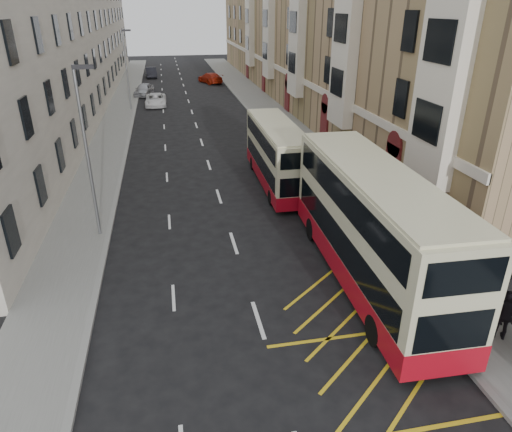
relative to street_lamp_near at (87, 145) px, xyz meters
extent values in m
plane|color=black|center=(6.35, -12.00, -4.64)|extent=(200.00, 200.00, 0.00)
cube|color=slate|center=(14.35, 18.00, -4.56)|extent=(4.00, 120.00, 0.15)
cube|color=slate|center=(-1.15, 18.00, -4.56)|extent=(3.00, 120.00, 0.15)
cube|color=gray|center=(12.35, 18.00, -4.56)|extent=(0.25, 120.00, 0.15)
cube|color=gray|center=(0.35, 18.00, -4.56)|extent=(0.25, 120.00, 0.15)
cube|color=tan|center=(21.35, 33.50, 2.86)|extent=(10.00, 79.00, 15.00)
cube|color=#EEE4CF|center=(16.32, 33.50, -0.64)|extent=(0.18, 79.00, 0.50)
cube|color=#EEE4CF|center=(16.00, -2.00, 2.86)|extent=(0.80, 3.20, 10.00)
cube|color=#EEE4CF|center=(16.00, 10.00, 2.86)|extent=(0.80, 3.20, 10.00)
cube|color=#EEE4CF|center=(16.00, 22.00, 2.86)|extent=(0.80, 3.20, 10.00)
cube|color=#EEE4CF|center=(16.00, 34.00, 2.86)|extent=(0.80, 3.20, 10.00)
cube|color=#EEE4CF|center=(16.00, 46.00, 2.86)|extent=(0.80, 3.20, 10.00)
cube|color=#5D1618|center=(16.30, 2.00, -2.94)|extent=(0.20, 1.60, 3.00)
cube|color=#5D1618|center=(16.30, 14.00, -2.94)|extent=(0.20, 1.60, 3.00)
cube|color=#5D1618|center=(16.30, 26.00, -2.94)|extent=(0.20, 1.60, 3.00)
cube|color=#5D1618|center=(16.30, 38.00, -2.94)|extent=(0.20, 1.60, 3.00)
cube|color=#5D1618|center=(16.30, 50.00, -2.94)|extent=(0.20, 1.60, 3.00)
cube|color=beige|center=(-7.15, 33.50, 1.86)|extent=(9.00, 79.00, 13.00)
cube|color=black|center=(13.91, -10.10, -3.19)|extent=(0.08, 0.08, 2.60)
cylinder|color=red|center=(12.60, -9.50, -3.99)|extent=(0.06, 0.06, 1.00)
cylinder|color=red|center=(12.60, -6.25, -3.99)|extent=(0.06, 0.06, 1.00)
cylinder|color=red|center=(12.60, -3.00, -3.99)|extent=(0.06, 0.06, 1.00)
cube|color=red|center=(12.60, -6.25, -3.51)|extent=(0.05, 6.50, 0.06)
cube|color=red|center=(12.60, -6.25, -3.94)|extent=(0.05, 6.50, 0.06)
cylinder|color=slate|center=(-0.05, 0.00, -0.49)|extent=(0.16, 0.16, 8.00)
cube|color=black|center=(0.35, 0.00, 3.41)|extent=(0.90, 0.18, 0.18)
cylinder|color=slate|center=(-0.05, 30.00, -0.49)|extent=(0.16, 0.16, 8.00)
cube|color=black|center=(0.35, 30.00, 3.41)|extent=(0.90, 0.18, 0.18)
cube|color=beige|center=(11.29, -6.21, -2.10)|extent=(3.06, 12.08, 4.31)
cube|color=#A30A18|center=(11.29, -6.21, -3.76)|extent=(3.10, 12.11, 0.98)
cube|color=black|center=(11.29, -6.21, -2.62)|extent=(3.08, 11.12, 1.20)
cube|color=black|center=(11.29, -6.21, -0.76)|extent=(3.08, 11.12, 1.09)
cube|color=beige|center=(11.29, -6.21, 0.10)|extent=(2.94, 11.59, 0.13)
cube|color=black|center=(11.46, -0.23, -2.56)|extent=(2.32, 0.15, 1.42)
cube|color=black|center=(11.46, -0.23, -0.33)|extent=(1.91, 0.14, 0.49)
cube|color=black|center=(11.12, -12.19, -2.56)|extent=(2.32, 0.15, 1.31)
cylinder|color=black|center=(10.16, -2.33, -4.09)|extent=(0.34, 1.10, 1.09)
cylinder|color=black|center=(12.63, -2.40, -4.09)|extent=(0.34, 1.10, 1.09)
cylinder|color=black|center=(9.95, -10.01, -4.09)|extent=(0.34, 1.10, 1.09)
cylinder|color=black|center=(12.41, -10.08, -4.09)|extent=(0.34, 1.10, 1.09)
cube|color=beige|center=(10.21, 5.25, -2.58)|extent=(2.36, 9.74, 3.49)
cube|color=#A30A18|center=(10.21, 5.25, -3.93)|extent=(2.39, 9.77, 0.79)
cube|color=black|center=(10.21, 5.25, -3.00)|extent=(2.39, 8.97, 0.97)
cube|color=black|center=(10.21, 5.25, -1.50)|extent=(2.39, 8.97, 0.88)
cube|color=beige|center=(10.21, 5.25, -0.81)|extent=(2.27, 9.35, 0.11)
cube|color=black|center=(10.28, 10.08, -2.96)|extent=(1.88, 0.10, 1.15)
cube|color=black|center=(10.28, 10.08, -1.15)|extent=(1.55, 0.10, 0.40)
cube|color=black|center=(10.13, 0.41, -2.96)|extent=(1.88, 0.10, 1.06)
cylinder|color=black|center=(9.26, 8.37, -4.19)|extent=(0.26, 0.89, 0.88)
cylinder|color=black|center=(11.25, 8.34, -4.19)|extent=(0.26, 0.89, 0.88)
cylinder|color=black|center=(9.16, 2.16, -4.19)|extent=(0.26, 0.89, 0.88)
cylinder|color=black|center=(11.15, 2.13, -4.19)|extent=(0.26, 0.89, 0.88)
imported|color=black|center=(14.19, -10.70, -3.56)|extent=(1.15, 0.97, 1.85)
imported|color=silver|center=(2.60, 31.94, -3.96)|extent=(2.33, 4.91, 1.35)
imported|color=#A0A2A8|center=(1.15, 38.56, -3.88)|extent=(2.78, 4.76, 1.52)
imported|color=black|center=(1.81, 54.46, -3.88)|extent=(1.92, 4.68, 1.51)
imported|color=#971A09|center=(10.32, 47.03, -3.89)|extent=(3.61, 5.52, 1.49)
camera|label=1|loc=(3.67, -21.23, 5.84)|focal=32.00mm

